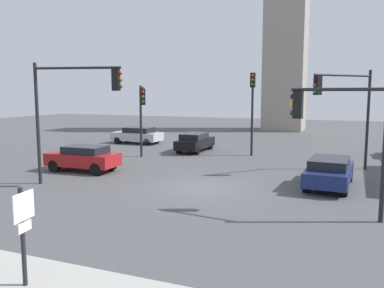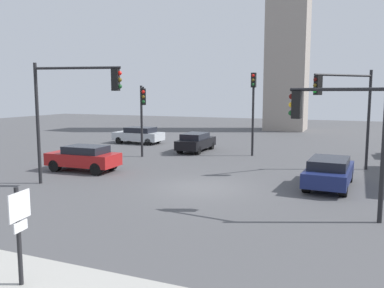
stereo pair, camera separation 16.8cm
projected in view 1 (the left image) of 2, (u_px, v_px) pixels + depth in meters
ground_plane at (202, 188)px, 18.58m from camera, size 101.19×101.19×0.00m
direction_sign at (23, 226)px, 8.69m from camera, size 0.18×0.69×2.21m
traffic_light_0 at (252, 99)px, 27.51m from camera, size 0.33×0.46×5.75m
traffic_light_1 at (338, 121)px, 13.92m from camera, size 3.30×0.56×4.85m
traffic_light_2 at (74, 98)px, 18.62m from camera, size 4.22×1.19×5.79m
traffic_light_3 at (142, 107)px, 25.71m from camera, size 1.81×2.75×4.87m
traffic_light_4 at (345, 100)px, 21.76m from camera, size 2.87×3.27×5.66m
car_0 at (138, 135)px, 34.69m from camera, size 4.25×1.98×1.42m
car_1 at (329, 171)px, 18.64m from camera, size 2.09×4.64×1.39m
car_3 at (83, 158)px, 22.40m from camera, size 4.06×1.92×1.44m
car_4 at (195, 142)px, 29.98m from camera, size 1.73×4.26×1.39m
skyline_tower at (286, 29)px, 45.97m from camera, size 4.54×4.54×23.44m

